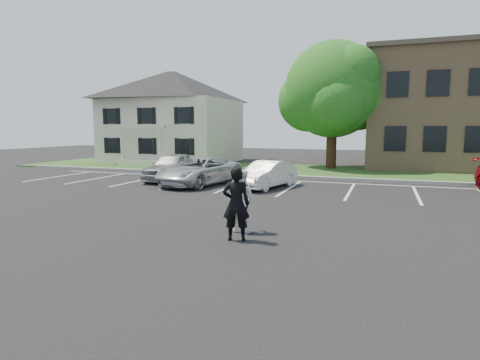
% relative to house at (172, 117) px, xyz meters
% --- Properties ---
extents(ground_plane, '(90.00, 90.00, 0.00)m').
position_rel_house_xyz_m(ground_plane, '(13.00, -19.97, -3.83)').
color(ground_plane, black).
rests_on(ground_plane, ground).
extents(curb, '(40.00, 0.30, 0.15)m').
position_rel_house_xyz_m(curb, '(13.00, -7.97, -3.75)').
color(curb, gray).
rests_on(curb, ground).
extents(grass_strip, '(44.00, 8.00, 0.08)m').
position_rel_house_xyz_m(grass_strip, '(13.00, -3.97, -3.79)').
color(grass_strip, '#1B3D15').
rests_on(grass_strip, ground).
extents(stall_lines, '(34.00, 5.36, 0.01)m').
position_rel_house_xyz_m(stall_lines, '(14.40, -11.02, -3.82)').
color(stall_lines, silver).
rests_on(stall_lines, ground).
extents(house, '(10.30, 9.22, 7.60)m').
position_rel_house_xyz_m(house, '(0.00, 0.00, 0.00)').
color(house, beige).
rests_on(house, ground).
extents(tree, '(7.80, 7.20, 8.80)m').
position_rel_house_xyz_m(tree, '(13.77, -1.90, 1.52)').
color(tree, black).
rests_on(tree, ground).
extents(man_black_suit, '(0.79, 0.63, 1.90)m').
position_rel_house_xyz_m(man_black_suit, '(13.72, -21.27, -2.88)').
color(man_black_suit, black).
rests_on(man_black_suit, ground).
extents(man_white_shirt, '(0.93, 0.78, 1.74)m').
position_rel_house_xyz_m(man_white_shirt, '(13.52, -20.39, -2.96)').
color(man_white_shirt, white).
rests_on(man_white_shirt, ground).
extents(car_silver_west, '(2.11, 4.60, 1.53)m').
position_rel_house_xyz_m(car_silver_west, '(6.23, -11.25, -3.07)').
color(car_silver_west, '#B4B4B9').
rests_on(car_silver_west, ground).
extents(car_silver_minivan, '(3.40, 5.45, 1.41)m').
position_rel_house_xyz_m(car_silver_minivan, '(8.43, -12.32, -3.13)').
color(car_silver_minivan, silver).
rests_on(car_silver_minivan, ground).
extents(car_white_sedan, '(2.31, 4.13, 1.29)m').
position_rel_house_xyz_m(car_white_sedan, '(11.90, -12.19, -3.18)').
color(car_white_sedan, white).
rests_on(car_white_sedan, ground).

